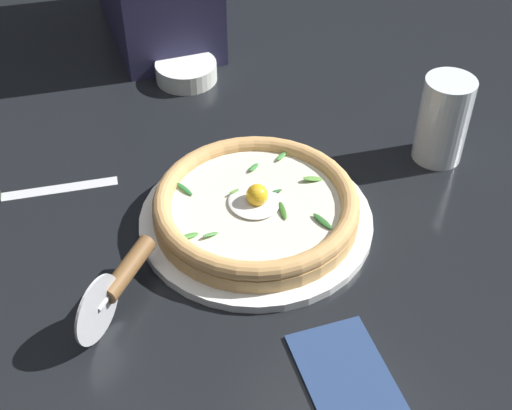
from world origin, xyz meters
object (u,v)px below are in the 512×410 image
Objects in this scene: pizza_cutter at (119,281)px; table_knife at (1,196)px; drinking_glass at (442,125)px; pizza at (256,206)px; side_bowl at (186,71)px; folded_napkin at (347,376)px.

pizza_cutter is 0.27m from table_knife.
drinking_glass reaches higher than table_knife.
pizza is 0.30m from drinking_glass.
folded_napkin is at bearing -3.90° from side_bowl.
pizza_cutter reaches higher than pizza.
pizza_cutter reaches higher than side_bowl.
drinking_glass is at bearing 100.15° from pizza_cutter.
drinking_glass is at bearing 37.39° from side_bowl.
pizza is 0.21m from pizza_cutter.
folded_napkin is at bearing -1.75° from pizza.
drinking_glass is at bearing 74.91° from table_knife.
pizza is 2.59× the size of side_bowl.
folded_napkin is at bearing 44.38° from pizza_cutter.
pizza is 1.11× the size of table_knife.
pizza_cutter is at bearing -79.85° from drinking_glass.
table_knife is 0.62m from drinking_glass.
drinking_glass is 0.91× the size of folded_napkin.
pizza reaches higher than folded_napkin.
drinking_glass is 0.42m from folded_napkin.
side_bowl reaches higher than folded_napkin.
side_bowl is at bearing 174.61° from pizza.
drinking_glass is (0.34, 0.26, 0.04)m from side_bowl.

